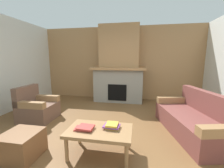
# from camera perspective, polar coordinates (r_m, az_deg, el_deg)

# --- Properties ---
(ground) EXTENTS (9.00, 9.00, 0.00)m
(ground) POSITION_cam_1_polar(r_m,az_deg,el_deg) (3.03, -4.33, -20.02)
(ground) COLOR brown
(wall_back_wood_panel) EXTENTS (6.00, 0.12, 2.70)m
(wall_back_wood_panel) POSITION_cam_1_polar(r_m,az_deg,el_deg) (5.59, 3.22, 8.11)
(wall_back_wood_panel) COLOR #A87A4C
(wall_back_wood_panel) RESTS_ON ground
(fireplace) EXTENTS (1.90, 0.82, 2.70)m
(fireplace) POSITION_cam_1_polar(r_m,az_deg,el_deg) (5.22, 2.70, 5.96)
(fireplace) COLOR gray
(fireplace) RESTS_ON ground
(couch) EXTENTS (1.22, 1.94, 0.85)m
(couch) POSITION_cam_1_polar(r_m,az_deg,el_deg) (3.45, 29.76, -12.26)
(couch) COLOR brown
(couch) RESTS_ON ground
(armchair) EXTENTS (0.77, 0.77, 0.85)m
(armchair) POSITION_cam_1_polar(r_m,az_deg,el_deg) (4.13, -27.52, -8.42)
(armchair) COLOR brown
(armchair) RESTS_ON ground
(coffee_table) EXTENTS (1.00, 0.60, 0.43)m
(coffee_table) POSITION_cam_1_polar(r_m,az_deg,el_deg) (2.38, -4.94, -18.55)
(coffee_table) COLOR #997047
(coffee_table) RESTS_ON ground
(ottoman) EXTENTS (0.52, 0.52, 0.40)m
(ottoman) POSITION_cam_1_polar(r_m,az_deg,el_deg) (2.78, -32.07, -19.73)
(ottoman) COLOR brown
(ottoman) RESTS_ON ground
(book_stack_near_edge) EXTENTS (0.31, 0.22, 0.05)m
(book_stack_near_edge) POSITION_cam_1_polar(r_m,az_deg,el_deg) (2.37, -10.70, -16.62)
(book_stack_near_edge) COLOR #B23833
(book_stack_near_edge) RESTS_ON coffee_table
(book_stack_center) EXTENTS (0.27, 0.21, 0.08)m
(book_stack_center) POSITION_cam_1_polar(r_m,az_deg,el_deg) (2.36, 0.01, -16.23)
(book_stack_center) COLOR gold
(book_stack_center) RESTS_ON coffee_table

